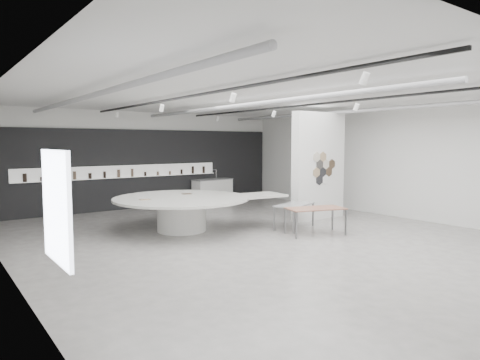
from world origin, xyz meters
TOP-DOWN VIEW (x-y plane):
  - room at (-0.09, -0.00)m, footprint 12.02×14.02m
  - back_wall_display at (-0.08, 6.93)m, footprint 11.80×0.27m
  - partition_column at (3.50, 1.00)m, footprint 2.20×0.38m
  - display_island at (-1.15, 1.93)m, footprint 5.24×4.37m
  - sample_table_wood at (1.57, -0.71)m, footprint 1.78×1.27m
  - sample_table_stone at (1.69, 0.27)m, footprint 1.60×1.18m
  - kitchen_counter at (2.79, 6.51)m, footprint 1.84×0.82m

SIDE VIEW (x-z plane):
  - kitchen_counter at x=2.79m, z-range -0.20..1.22m
  - display_island at x=-1.15m, z-range 0.15..1.16m
  - sample_table_stone at x=1.69m, z-range 0.31..1.05m
  - sample_table_wood at x=1.57m, z-range 0.32..1.08m
  - back_wall_display at x=-0.08m, z-range -0.01..3.09m
  - partition_column at x=3.50m, z-range 0.00..3.60m
  - room at x=-0.09m, z-range 0.16..3.98m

